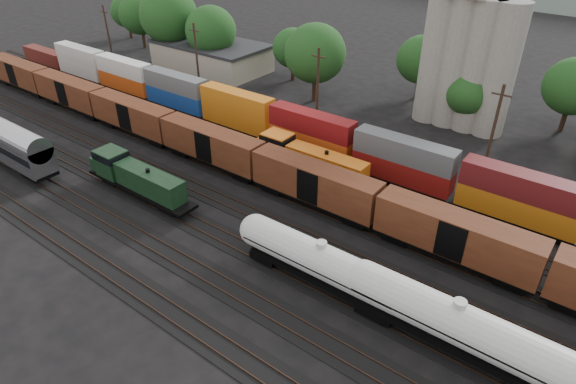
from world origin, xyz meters
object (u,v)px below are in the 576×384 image
Objects in this scene: orange_locomotive at (306,159)px; tank_car_a at (321,262)px; grain_silo at (468,49)px; green_locomotive at (134,176)px.

tank_car_a is at bearing -50.95° from orange_locomotive.
grain_silo reaches higher than orange_locomotive.
tank_car_a is 19.32m from orange_locomotive.
orange_locomotive is (-12.17, 15.00, -0.27)m from tank_car_a.
green_locomotive is 0.90× the size of tank_car_a.
green_locomotive is 0.54× the size of grain_silo.
tank_car_a is 42.02m from grain_silo.
tank_car_a is 1.02× the size of orange_locomotive.
green_locomotive is 19.84m from orange_locomotive.
green_locomotive is at bearing -130.89° from orange_locomotive.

